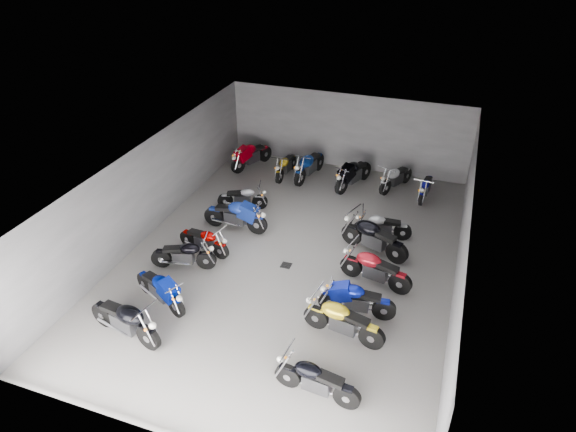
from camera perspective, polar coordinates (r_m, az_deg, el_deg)
name	(u,v)px	position (r m, az deg, el deg)	size (l,w,h in m)	color
ground	(291,257)	(16.45, 0.38, -4.53)	(14.00, 14.00, 0.00)	gray
wall_back	(347,132)	(21.63, 6.57, 9.30)	(10.00, 0.10, 3.20)	slate
wall_left	(149,188)	(17.63, -15.17, 3.04)	(0.10, 14.00, 3.20)	slate
wall_right	(463,245)	(14.96, 18.83, -3.06)	(0.10, 14.00, 3.20)	slate
ceiling	(292,166)	(14.80, 0.42, 5.63)	(10.00, 14.00, 0.04)	black
drain_grate	(286,265)	(16.07, -0.21, -5.50)	(0.32, 0.32, 0.01)	black
motorcycle_left_a	(125,320)	(13.98, -17.64, -10.96)	(2.32, 0.67, 1.03)	black
motorcycle_left_b	(160,289)	(14.78, -14.00, -7.90)	(2.00, 0.99, 0.94)	black
motorcycle_left_c	(184,255)	(16.02, -11.47, -4.22)	(1.99, 0.66, 0.89)	black
motorcycle_left_d	(204,240)	(16.61, -9.28, -2.68)	(1.91, 0.54, 0.84)	black
motorcycle_left_e	(236,215)	(17.58, -5.79, 0.06)	(2.32, 0.45, 1.02)	black
motorcycle_left_f	(243,198)	(18.88, -5.02, 2.06)	(1.81, 0.62, 0.81)	black
motorcycle_right_a	(316,380)	(12.11, 3.12, -17.74)	(2.07, 0.46, 0.91)	black
motorcycle_right_b	(343,321)	(13.44, 6.09, -11.50)	(2.23, 0.56, 0.98)	black
motorcycle_right_c	(356,300)	(14.14, 7.58, -9.22)	(2.12, 0.47, 0.93)	black
motorcycle_right_d	(375,269)	(15.25, 9.62, -5.82)	(2.21, 0.65, 0.98)	black
motorcycle_right_e	(373,238)	(16.54, 9.47, -2.38)	(2.30, 0.93, 1.05)	black
motorcycle_right_f	(382,226)	(17.37, 10.38, -1.11)	(1.93, 0.54, 0.86)	black
motorcycle_back_a	(251,155)	(21.93, -4.13, 6.73)	(1.03, 2.13, 0.99)	black
motorcycle_back_b	(286,165)	(21.13, -0.27, 5.63)	(0.41, 2.00, 0.88)	black
motorcycle_back_c	(309,165)	(20.96, 2.36, 5.65)	(0.62, 2.35, 1.04)	black
motorcycle_back_d	(353,174)	(20.41, 7.25, 4.66)	(0.96, 2.24, 1.03)	black
motorcycle_back_e	(396,178)	(20.56, 11.88, 4.21)	(0.99, 1.92, 0.90)	black
motorcycle_back_f	(426,187)	(20.20, 15.05, 3.11)	(0.41, 1.86, 0.82)	black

